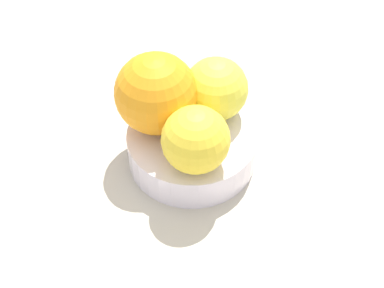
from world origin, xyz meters
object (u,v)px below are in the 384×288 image
fruit_bowl (192,147)px  orange_in_bowl_1 (216,89)px  orange_in_bowl_0 (156,93)px  orange_in_bowl_2 (194,140)px

fruit_bowl → orange_in_bowl_1: bearing=-132.4°
orange_in_bowl_0 → orange_in_bowl_2: (-3.37, 6.00, -0.92)cm
orange_in_bowl_0 → orange_in_bowl_1: (-6.33, -1.11, -0.88)cm
orange_in_bowl_0 → orange_in_bowl_2: size_ratio=1.27×
fruit_bowl → orange_in_bowl_2: 6.76cm
fruit_bowl → orange_in_bowl_1: orange_in_bowl_1 is taller
orange_in_bowl_1 → orange_in_bowl_2: size_ratio=1.01×
orange_in_bowl_0 → orange_in_bowl_1: 6.49cm
orange_in_bowl_1 → fruit_bowl: bearing=47.6°
fruit_bowl → orange_in_bowl_2: size_ratio=2.05×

